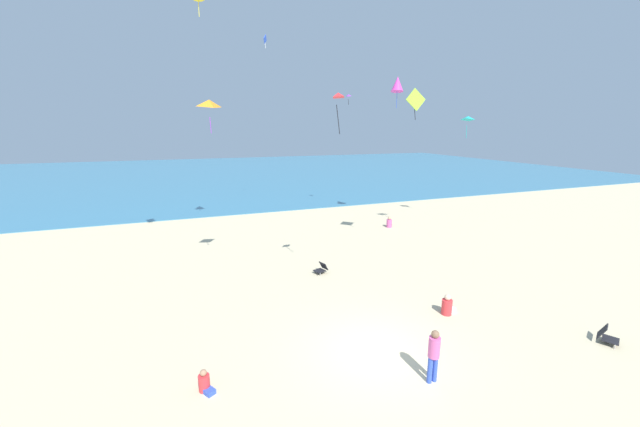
# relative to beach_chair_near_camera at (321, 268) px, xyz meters

# --- Properties ---
(ground_plane) EXTENTS (120.00, 120.00, 0.00)m
(ground_plane) POSITION_rel_beach_chair_near_camera_xyz_m (-0.67, 3.32, -0.24)
(ground_plane) COLOR beige
(ocean_water) EXTENTS (120.00, 60.00, 0.05)m
(ocean_water) POSITION_rel_beach_chair_near_camera_xyz_m (-0.67, 43.97, -0.21)
(ocean_water) COLOR teal
(ocean_water) RESTS_ON ground_plane
(beach_chair_near_camera) EXTENTS (0.76, 0.66, 0.54)m
(beach_chair_near_camera) POSITION_rel_beach_chair_near_camera_xyz_m (0.00, 0.00, 0.00)
(beach_chair_near_camera) COLOR black
(beach_chair_near_camera) RESTS_ON ground_plane
(beach_chair_mid_beach) EXTENTS (0.76, 0.78, 0.60)m
(beach_chair_mid_beach) POSITION_rel_beach_chair_near_camera_xyz_m (6.89, -8.94, 0.03)
(beach_chair_mid_beach) COLOR black
(beach_chair_mid_beach) RESTS_ON ground_plane
(person_0) EXTENTS (0.34, 0.34, 1.62)m
(person_0) POSITION_rel_beach_chair_near_camera_xyz_m (0.18, -8.50, 0.70)
(person_0) COLOR blue
(person_0) RESTS_ON ground_plane
(person_1) EXTENTS (0.74, 0.56, 0.83)m
(person_1) POSITION_rel_beach_chair_near_camera_xyz_m (3.17, -5.51, 0.07)
(person_1) COLOR red
(person_1) RESTS_ON ground_plane
(person_2) EXTENTS (0.50, 0.58, 0.65)m
(person_2) POSITION_rel_beach_chair_near_camera_xyz_m (-5.90, -6.65, 0.00)
(person_2) COLOR red
(person_2) RESTS_ON ground_plane
(person_3) EXTENTS (0.67, 0.70, 0.80)m
(person_3) POSITION_rel_beach_chair_near_camera_xyz_m (7.64, 6.26, 0.06)
(person_3) COLOR #D8599E
(person_3) RESTS_ON ground_plane
(kite_purple) EXTENTS (0.51, 0.55, 0.81)m
(kite_purple) POSITION_rel_beach_chair_near_camera_xyz_m (6.63, 11.59, 9.36)
(kite_purple) COLOR purple
(kite_red) EXTENTS (0.64, 0.59, 1.57)m
(kite_red) POSITION_rel_beach_chair_near_camera_xyz_m (-0.29, -2.55, 8.02)
(kite_red) COLOR red
(kite_blue) EXTENTS (0.37, 0.63, 1.01)m
(kite_blue) POSITION_rel_beach_chair_near_camera_xyz_m (0.57, 13.98, 13.50)
(kite_blue) COLOR blue
(kite_magenta) EXTENTS (1.26, 1.30, 2.16)m
(kite_magenta) POSITION_rel_beach_chair_near_camera_xyz_m (8.07, 6.74, 9.76)
(kite_magenta) COLOR #DB3DA8
(kite_teal) EXTENTS (0.88, 0.95, 1.61)m
(kite_teal) POSITION_rel_beach_chair_near_camera_xyz_m (13.15, 5.39, 7.52)
(kite_teal) COLOR #1EADAD
(kite_orange) EXTENTS (0.99, 0.88, 1.40)m
(kite_orange) POSITION_rel_beach_chair_near_camera_xyz_m (-4.81, 0.40, 7.81)
(kite_orange) COLOR orange
(kite_lime) EXTENTS (1.17, 0.28, 1.59)m
(kite_lime) POSITION_rel_beach_chair_near_camera_xyz_m (5.46, 0.72, 8.24)
(kite_lime) COLOR #99DB33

